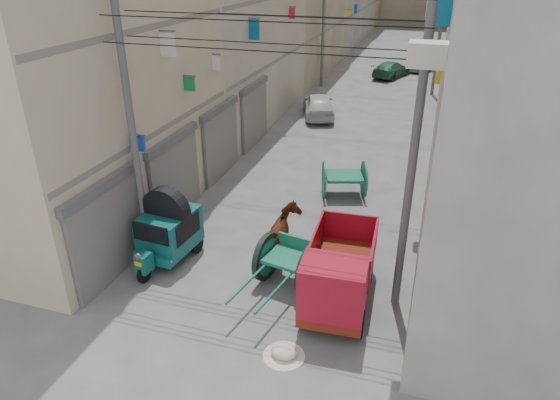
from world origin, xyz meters
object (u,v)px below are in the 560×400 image
at_px(feed_sack, 284,351).
at_px(horse, 284,237).
at_px(mini_truck, 337,281).
at_px(second_cart, 344,178).
at_px(auto_rickshaw, 168,228).
at_px(distant_car_grey, 424,63).
at_px(distant_car_green, 391,69).
at_px(distant_car_white, 319,105).
at_px(tonga_cart, 287,262).

relative_size(feed_sack, horse, 0.32).
relative_size(mini_truck, second_cart, 1.87).
bearing_deg(horse, second_cart, -108.06).
xyz_separation_m(auto_rickshaw, distant_car_grey, (5.54, 29.06, -0.44)).
xyz_separation_m(auto_rickshaw, second_cart, (4.00, 5.69, -0.30)).
bearing_deg(mini_truck, distant_car_green, 90.58).
bearing_deg(horse, feed_sack, 99.20).
distance_m(feed_sack, distant_car_grey, 31.89).
distance_m(auto_rickshaw, distant_car_white, 15.10).
xyz_separation_m(feed_sack, distant_car_green, (-0.90, 28.87, 0.41)).
distance_m(second_cart, distant_car_white, 9.92).
xyz_separation_m(mini_truck, horse, (-1.94, 1.85, -0.14)).
bearing_deg(second_cart, horse, -117.47).
distance_m(mini_truck, distant_car_grey, 29.98).
relative_size(auto_rickshaw, feed_sack, 4.26).
bearing_deg(auto_rickshaw, mini_truck, -5.04).
bearing_deg(mini_truck, feed_sack, -115.26).
xyz_separation_m(auto_rickshaw, distant_car_green, (3.45, 26.07, -0.46)).
bearing_deg(horse, auto_rickshaw, 8.32).
height_order(mini_truck, distant_car_grey, mini_truck).
relative_size(tonga_cart, second_cart, 1.70).
distance_m(second_cart, distant_car_green, 20.39).
xyz_separation_m(mini_truck, second_cart, (-1.12, 6.60, -0.20)).
bearing_deg(distant_car_white, horse, 81.97).
bearing_deg(distant_car_grey, tonga_cart, -75.61).
distance_m(mini_truck, distant_car_white, 16.57).
xyz_separation_m(mini_truck, distant_car_white, (-4.34, 15.99, -0.26)).
relative_size(tonga_cart, distant_car_white, 0.82).
distance_m(tonga_cart, distant_car_white, 15.51).
distance_m(auto_rickshaw, second_cart, 6.96).
distance_m(mini_truck, distant_car_green, 27.04).
height_order(auto_rickshaw, mini_truck, mini_truck).
bearing_deg(tonga_cart, distant_car_white, 111.27).
bearing_deg(second_cart, auto_rickshaw, -142.69).
bearing_deg(distant_car_grey, auto_rickshaw, -82.63).
height_order(auto_rickshaw, horse, auto_rickshaw).
bearing_deg(tonga_cart, distant_car_green, 101.09).
bearing_deg(mini_truck, horse, 133.44).
bearing_deg(auto_rickshaw, distant_car_white, 92.12).
bearing_deg(tonga_cart, auto_rickshaw, -172.05).
bearing_deg(distant_car_green, mini_truck, 112.46).
xyz_separation_m(mini_truck, feed_sack, (-0.77, -1.89, -0.77)).
xyz_separation_m(tonga_cart, distant_car_grey, (1.93, 29.24, -0.13)).
relative_size(distant_car_grey, distant_car_green, 0.91).
distance_m(feed_sack, horse, 3.97).
relative_size(horse, distant_car_grey, 0.53).
relative_size(second_cart, distant_car_grey, 0.53).
height_order(feed_sack, distant_car_grey, distant_car_grey).
bearing_deg(horse, mini_truck, 128.22).
xyz_separation_m(tonga_cart, distant_car_white, (-2.84, 15.25, -0.05)).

